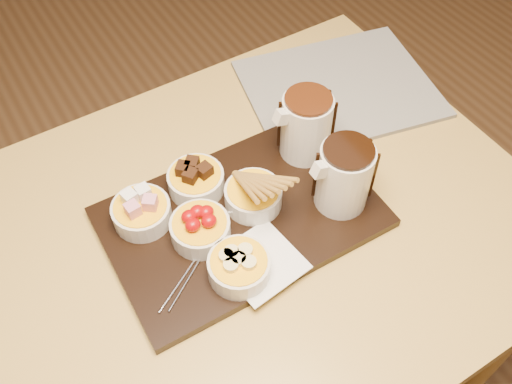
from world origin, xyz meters
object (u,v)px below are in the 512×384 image
serving_board (241,217)px  bowl_strawberries (200,229)px  newspaper (339,89)px  pitcher_dark_chocolate (344,177)px  dining_table (207,275)px  pitcher_milk_chocolate (306,126)px

serving_board → bowl_strawberries: 0.08m
bowl_strawberries → newspaper: size_ratio=0.26×
bowl_strawberries → pitcher_dark_chocolate: size_ratio=0.80×
serving_board → pitcher_dark_chocolate: (0.16, -0.06, 0.07)m
dining_table → pitcher_milk_chocolate: (0.26, 0.08, 0.18)m
pitcher_milk_chocolate → bowl_strawberries: bearing=-163.6°
dining_table → pitcher_dark_chocolate: size_ratio=9.54×
pitcher_dark_chocolate → newspaper: bearing=54.3°
pitcher_dark_chocolate → pitcher_milk_chocolate: bearing=85.6°
bowl_strawberries → pitcher_dark_chocolate: pitcher_dark_chocolate is taller
pitcher_dark_chocolate → newspaper: size_ratio=0.33×
dining_table → serving_board: serving_board is taller
bowl_strawberries → pitcher_dark_chocolate: (0.24, -0.06, 0.04)m
dining_table → pitcher_dark_chocolate: pitcher_dark_chocolate is taller
pitcher_dark_chocolate → pitcher_milk_chocolate: size_ratio=1.00×
pitcher_dark_chocolate → newspaper: 0.31m
serving_board → pitcher_milk_chocolate: size_ratio=3.66×
pitcher_dark_chocolate → pitcher_milk_chocolate: same height
dining_table → newspaper: newspaper is taller
serving_board → bowl_strawberries: (-0.08, -0.00, 0.03)m
pitcher_milk_chocolate → dining_table: bearing=-162.0°
bowl_strawberries → dining_table: bearing=-113.1°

